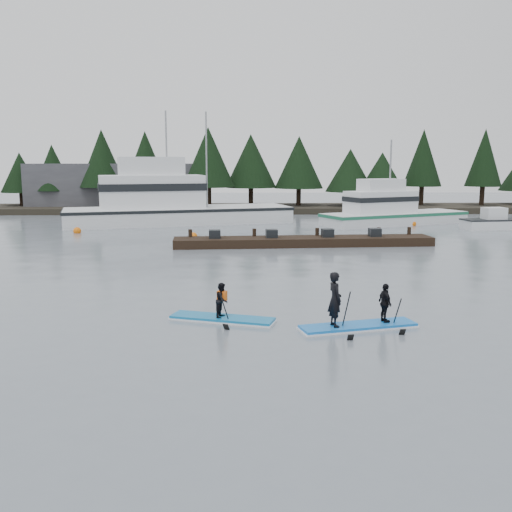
{
  "coord_description": "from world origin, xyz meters",
  "views": [
    {
      "loc": [
        -0.68,
        -18.28,
        5.08
      ],
      "look_at": [
        0.0,
        6.0,
        1.1
      ],
      "focal_mm": 40.0,
      "sensor_mm": 36.0,
      "label": 1
    }
  ],
  "objects_px": {
    "fishing_boat_large": "(172,214)",
    "floating_dock": "(304,241)",
    "fishing_boat_medium": "(391,218)",
    "paddleboard_duo": "(356,310)",
    "paddleboard_solo": "(222,310)"
  },
  "relations": [
    {
      "from": "floating_dock",
      "to": "fishing_boat_medium",
      "type": "bearing_deg",
      "value": 51.09
    },
    {
      "from": "paddleboard_solo",
      "to": "paddleboard_duo",
      "type": "distance_m",
      "value": 4.3
    },
    {
      "from": "paddleboard_duo",
      "to": "floating_dock",
      "type": "bearing_deg",
      "value": 74.97
    },
    {
      "from": "fishing_boat_large",
      "to": "floating_dock",
      "type": "height_order",
      "value": "fishing_boat_large"
    },
    {
      "from": "paddleboard_duo",
      "to": "paddleboard_solo",
      "type": "bearing_deg",
      "value": 152.32
    },
    {
      "from": "fishing_boat_medium",
      "to": "floating_dock",
      "type": "xyz_separation_m",
      "value": [
        -8.68,
        -12.21,
        -0.27
      ]
    },
    {
      "from": "fishing_boat_large",
      "to": "paddleboard_solo",
      "type": "height_order",
      "value": "fishing_boat_large"
    },
    {
      "from": "fishing_boat_medium",
      "to": "paddleboard_solo",
      "type": "distance_m",
      "value": 31.93
    },
    {
      "from": "fishing_boat_large",
      "to": "paddleboard_duo",
      "type": "height_order",
      "value": "fishing_boat_large"
    },
    {
      "from": "floating_dock",
      "to": "paddleboard_duo",
      "type": "xyz_separation_m",
      "value": [
        -0.36,
        -17.9,
        0.31
      ]
    },
    {
      "from": "floating_dock",
      "to": "paddleboard_solo",
      "type": "xyz_separation_m",
      "value": [
        -4.53,
        -16.87,
        0.08
      ]
    },
    {
      "from": "fishing_boat_large",
      "to": "floating_dock",
      "type": "bearing_deg",
      "value": -68.95
    },
    {
      "from": "fishing_boat_large",
      "to": "paddleboard_duo",
      "type": "xyz_separation_m",
      "value": [
        9.3,
        -31.19,
        -0.22
      ]
    },
    {
      "from": "paddleboard_solo",
      "to": "fishing_boat_medium",
      "type": "bearing_deg",
      "value": 83.49
    },
    {
      "from": "fishing_boat_medium",
      "to": "paddleboard_duo",
      "type": "relative_size",
      "value": 3.45
    }
  ]
}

